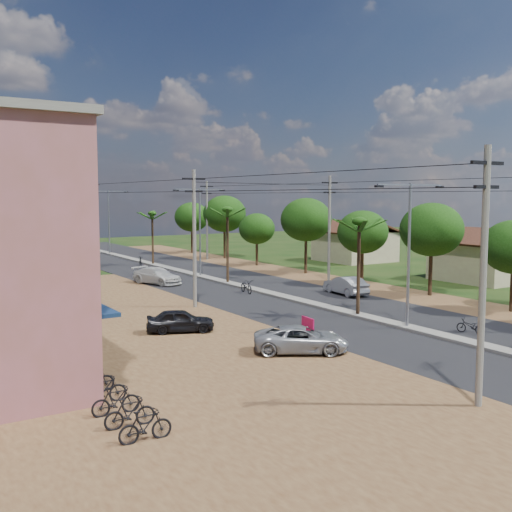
{
  "coord_description": "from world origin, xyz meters",
  "views": [
    {
      "loc": [
        -24.3,
        -22.93,
        7.29
      ],
      "look_at": [
        -1.44,
        13.31,
        3.0
      ],
      "focal_mm": 42.0,
      "sensor_mm": 36.0,
      "label": 1
    }
  ],
  "objects": [
    {
      "name": "streetlight_far",
      "position": [
        0.0,
        50.0,
        4.79
      ],
      "size": [
        5.1,
        0.18,
        8.0
      ],
      "color": "gray",
      "rests_on": "ground"
    },
    {
      "name": "streetlight_near",
      "position": [
        0.0,
        0.0,
        4.79
      ],
      "size": [
        5.1,
        0.18,
        8.0
      ],
      "color": "gray",
      "rests_on": "ground"
    },
    {
      "name": "tree_east_d",
      "position": [
        9.4,
        14.0,
        4.34
      ],
      "size": [
        4.2,
        4.2,
        6.13
      ],
      "color": "black",
      "rests_on": "ground"
    },
    {
      "name": "car_silver_mid",
      "position": [
        4.69,
        10.57,
        0.68
      ],
      "size": [
        1.91,
        4.26,
        1.36
      ],
      "primitive_type": "imported",
      "rotation": [
        0.0,
        0.0,
        3.03
      ],
      "color": "gray",
      "rests_on": "ground"
    },
    {
      "name": "tree_east_c",
      "position": [
        9.7,
        7.0,
        4.86
      ],
      "size": [
        4.6,
        4.6,
        6.83
      ],
      "color": "black",
      "rests_on": "ground"
    },
    {
      "name": "car_white_far",
      "position": [
        -5.0,
        23.04,
        0.67
      ],
      "size": [
        3.35,
        5.01,
        1.35
      ],
      "primitive_type": "imported",
      "rotation": [
        0.0,
        0.0,
        0.35
      ],
      "color": "#B2B1AD",
      "rests_on": "ground"
    },
    {
      "name": "car_parked_silver",
      "position": [
        -7.93,
        -0.94,
        0.61
      ],
      "size": [
        4.83,
        4.07,
        1.23
      ],
      "primitive_type": "imported",
      "rotation": [
        0.0,
        0.0,
        1.01
      ],
      "color": "gray",
      "rests_on": "ground"
    },
    {
      "name": "roadside_sign",
      "position": [
        -5.5,
        1.76,
        0.47
      ],
      "size": [
        0.19,
        1.15,
        0.95
      ],
      "rotation": [
        0.0,
        0.0,
        -0.1
      ],
      "color": "#A40F42",
      "rests_on": "ground"
    },
    {
      "name": "dirt_lot_west",
      "position": [
        -15.0,
        8.0,
        0.02
      ],
      "size": [
        18.0,
        46.0,
        0.04
      ],
      "primitive_type": "cube",
      "color": "#4F311B",
      "rests_on": "ground"
    },
    {
      "name": "tree_east_f",
      "position": [
        9.2,
        30.0,
        3.89
      ],
      "size": [
        3.8,
        3.8,
        5.52
      ],
      "color": "black",
      "rests_on": "ground"
    },
    {
      "name": "palm_median_mid",
      "position": [
        0.0,
        20.0,
        5.9
      ],
      "size": [
        2.0,
        2.0,
        6.55
      ],
      "color": "black",
      "rests_on": "ground"
    },
    {
      "name": "palm_median_near",
      "position": [
        0.0,
        4.0,
        5.54
      ],
      "size": [
        2.0,
        2.0,
        6.15
      ],
      "color": "black",
      "rests_on": "ground"
    },
    {
      "name": "utility_pole_w_d",
      "position": [
        -7.0,
        55.0,
        4.76
      ],
      "size": [
        1.6,
        0.24,
        9.0
      ],
      "color": "#605E56",
      "rests_on": "ground"
    },
    {
      "name": "moto_rider_east",
      "position": [
        1.93,
        -2.67,
        0.4
      ],
      "size": [
        0.96,
        1.6,
        0.79
      ],
      "primitive_type": "imported",
      "rotation": [
        0.0,
        0.0,
        3.45
      ],
      "color": "black",
      "rests_on": "ground"
    },
    {
      "name": "road",
      "position": [
        0.0,
        15.0,
        0.02
      ],
      "size": [
        12.0,
        110.0,
        0.04
      ],
      "primitive_type": "cube",
      "color": "black",
      "rests_on": "ground"
    },
    {
      "name": "moto_rider_west_b",
      "position": [
        -1.2,
        36.52,
        0.48
      ],
      "size": [
        0.84,
        1.67,
        0.96
      ],
      "primitive_type": "imported",
      "rotation": [
        0.0,
        0.0,
        -0.25
      ],
      "color": "black",
      "rests_on": "ground"
    },
    {
      "name": "moto_rider_west_a",
      "position": [
        -1.2,
        15.04,
        0.51
      ],
      "size": [
        0.95,
        2.03,
        1.03
      ],
      "primitive_type": "imported",
      "rotation": [
        0.0,
        0.0,
        -0.14
      ],
      "color": "black",
      "rests_on": "ground"
    },
    {
      "name": "utility_pole_w_c",
      "position": [
        -7.0,
        34.0,
        4.76
      ],
      "size": [
        1.6,
        0.24,
        9.0
      ],
      "color": "#605E56",
      "rests_on": "ground"
    },
    {
      "name": "utility_pole_e_b",
      "position": [
        7.5,
        16.0,
        4.76
      ],
      "size": [
        1.6,
        0.24,
        9.0
      ],
      "color": "#605E56",
      "rests_on": "ground"
    },
    {
      "name": "streetlight_mid",
      "position": [
        0.0,
        25.0,
        4.79
      ],
      "size": [
        5.1,
        0.18,
        8.0
      ],
      "color": "gray",
      "rests_on": "ground"
    },
    {
      "name": "utility_pole_e_c",
      "position": [
        7.5,
        38.0,
        4.76
      ],
      "size": [
        1.6,
        0.24,
        9.0
      ],
      "color": "#605E56",
      "rests_on": "ground"
    },
    {
      "name": "dirt_shoulder_east",
      "position": [
        8.5,
        15.0,
        0.01
      ],
      "size": [
        5.0,
        90.0,
        0.03
      ],
      "primitive_type": "cube",
      "color": "#4F311B",
      "rests_on": "ground"
    },
    {
      "name": "parked_scooter_row",
      "position": [
        -17.93,
        -2.13,
        0.5
      ],
      "size": [
        1.68,
        9.63,
        1.0
      ],
      "color": "black",
      "rests_on": "ground"
    },
    {
      "name": "house_east_near",
      "position": [
        20.0,
        10.0,
        2.39
      ],
      "size": [
        7.6,
        7.5,
        4.6
      ],
      "color": "tan",
      "rests_on": "ground"
    },
    {
      "name": "palm_median_far",
      "position": [
        0.0,
        36.0,
        5.26
      ],
      "size": [
        2.0,
        2.0,
        5.85
      ],
      "color": "black",
      "rests_on": "ground"
    },
    {
      "name": "tree_east_h",
      "position": [
        9.5,
        46.0,
        4.64
      ],
      "size": [
        4.4,
        4.4,
        6.52
      ],
      "color": "black",
      "rests_on": "ground"
    },
    {
      "name": "tree_east_e",
      "position": [
        9.6,
        22.0,
        5.09
      ],
      "size": [
        4.8,
        4.8,
        7.14
      ],
      "color": "black",
      "rests_on": "ground"
    },
    {
      "name": "ground",
      "position": [
        0.0,
        0.0,
        0.0
      ],
      "size": [
        160.0,
        160.0,
        0.0
      ],
      "primitive_type": "plane",
      "color": "black",
      "rests_on": "ground"
    },
    {
      "name": "tree_east_g",
      "position": [
        9.8,
        38.0,
        5.24
      ],
      "size": [
        5.0,
        5.0,
        7.38
      ],
      "color": "black",
      "rests_on": "ground"
    },
    {
      "name": "car_parked_dark",
      "position": [
        -10.9,
        5.92,
        0.62
      ],
      "size": [
        3.89,
        2.72,
        1.23
      ],
      "primitive_type": "imported",
      "rotation": [
        0.0,
        0.0,
        1.18
      ],
      "color": "black",
      "rests_on": "ground"
    },
    {
      "name": "median",
      "position": [
        0.0,
        18.0,
        0.09
      ],
      "size": [
        1.0,
        90.0,
        0.18
      ],
      "primitive_type": "cube",
      "color": "#605E56",
      "rests_on": "ground"
    },
    {
      "name": "house_east_far",
      "position": [
        21.0,
        28.0,
        2.39
      ],
      "size": [
        7.6,
        7.5,
        4.6
      ],
      "color": "tan",
      "rests_on": "ground"
    },
    {
      "name": "utility_pole_w_b",
      "position": [
        -7.0,
        12.0,
        4.76
      ],
      "size": [
        1.6,
        0.24,
        9.0
      ],
      "color": "#605E56",
      "rests_on": "ground"
    },
    {
      "name": "utility_pole_w_a",
      "position": [
        -7.0,
        -10.0,
        4.76
      ],
      "size": [
        1.6,
        0.24,
        9.0
      ],
      "color": "#605E56",
      "rests_on": "ground"
    }
  ]
}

